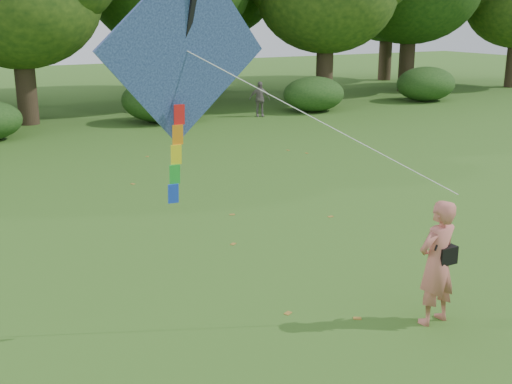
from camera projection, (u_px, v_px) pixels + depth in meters
name	position (u px, v px, depth m)	size (l,w,h in m)	color
ground	(395.00, 304.00, 9.92)	(100.00, 100.00, 0.00)	#265114
man_kite_flyer	(437.00, 263.00, 9.12)	(0.68, 0.44, 1.85)	#C5695D
bystander_right	(260.00, 99.00, 27.63)	(0.88, 0.37, 1.51)	slate
crossbody_bag	(445.00, 254.00, 9.11)	(0.43, 0.20, 0.72)	black
flying_kite	(185.00, 54.00, 8.05)	(4.67, 1.82, 3.23)	#225C95
shrub_band	(74.00, 108.00, 24.25)	(39.15, 3.22, 1.88)	#264919
fallen_leaves	(279.00, 208.00, 14.82)	(6.55, 14.54, 0.01)	olive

